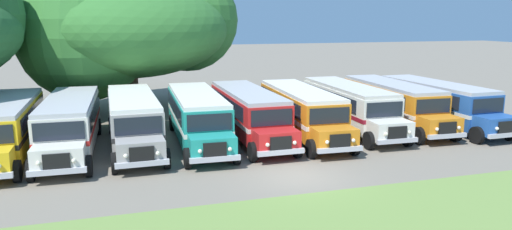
% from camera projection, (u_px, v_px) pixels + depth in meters
% --- Properties ---
extents(ground_plane, '(220.00, 220.00, 0.00)m').
position_uv_depth(ground_plane, '(297.00, 177.00, 21.31)').
color(ground_plane, slate).
extents(parked_bus_slot_0, '(2.75, 10.85, 2.82)m').
position_uv_depth(parked_bus_slot_0, '(6.00, 125.00, 24.50)').
color(parked_bus_slot_0, yellow).
rests_on(parked_bus_slot_0, ground_plane).
extents(parked_bus_slot_1, '(2.94, 10.87, 2.82)m').
position_uv_depth(parked_bus_slot_1, '(70.00, 122.00, 25.30)').
color(parked_bus_slot_1, silver).
rests_on(parked_bus_slot_1, ground_plane).
extents(parked_bus_slot_2, '(2.82, 10.86, 2.82)m').
position_uv_depth(parked_bus_slot_2, '(133.00, 118.00, 26.32)').
color(parked_bus_slot_2, '#9E9993').
rests_on(parked_bus_slot_2, ground_plane).
extents(parked_bus_slot_3, '(2.99, 10.88, 2.82)m').
position_uv_depth(parked_bus_slot_3, '(197.00, 115.00, 27.11)').
color(parked_bus_slot_3, teal).
rests_on(parked_bus_slot_3, ground_plane).
extents(parked_bus_slot_4, '(2.70, 10.84, 2.82)m').
position_uv_depth(parked_bus_slot_4, '(249.00, 111.00, 28.18)').
color(parked_bus_slot_4, red).
rests_on(parked_bus_slot_4, ground_plane).
extents(parked_bus_slot_5, '(3.10, 10.89, 2.82)m').
position_uv_depth(parked_bus_slot_5, '(301.00, 109.00, 28.71)').
color(parked_bus_slot_5, orange).
rests_on(parked_bus_slot_5, ground_plane).
extents(parked_bus_slot_6, '(2.93, 10.87, 2.82)m').
position_uv_depth(parked_bus_slot_6, '(349.00, 105.00, 30.36)').
color(parked_bus_slot_6, silver).
rests_on(parked_bus_slot_6, ground_plane).
extents(parked_bus_slot_7, '(3.01, 10.88, 2.82)m').
position_uv_depth(parked_bus_slot_7, '(393.00, 102.00, 31.43)').
color(parked_bus_slot_7, orange).
rests_on(parked_bus_slot_7, ground_plane).
extents(parked_bus_slot_8, '(2.95, 10.87, 2.82)m').
position_uv_depth(parked_bus_slot_8, '(437.00, 101.00, 31.53)').
color(parked_bus_slot_8, '#23519E').
rests_on(parked_bus_slot_8, ground_plane).
extents(broad_shade_tree, '(16.57, 15.27, 11.34)m').
position_uv_depth(broad_shade_tree, '(129.00, 27.00, 36.04)').
color(broad_shade_tree, brown).
rests_on(broad_shade_tree, ground_plane).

